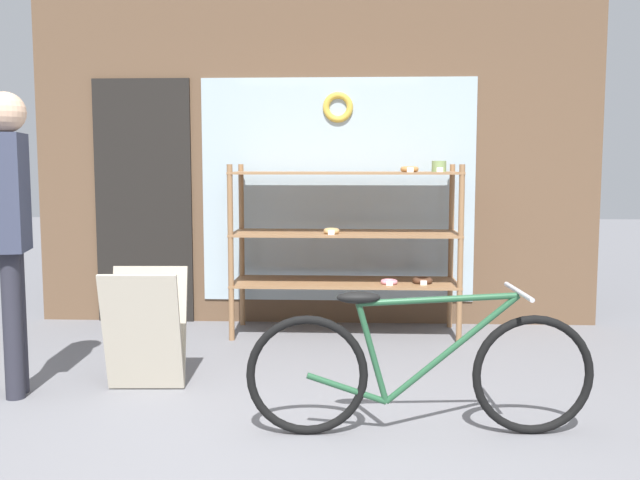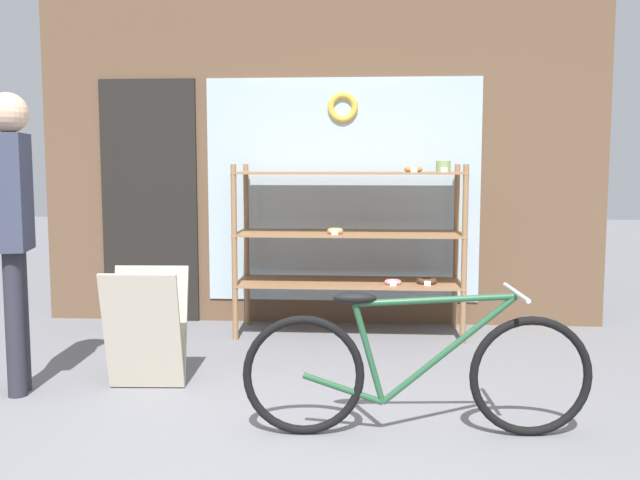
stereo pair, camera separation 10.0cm
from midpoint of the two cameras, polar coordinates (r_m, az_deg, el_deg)
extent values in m
plane|color=slate|center=(3.41, -3.05, -17.70)|extent=(30.00, 30.00, 0.00)
cube|color=brown|center=(6.17, 0.44, 10.79)|extent=(4.82, 0.08, 3.76)
cube|color=#A3B7C1|center=(6.09, 2.29, 3.97)|extent=(2.32, 0.02, 1.90)
cube|color=black|center=(6.37, -13.04, 3.01)|extent=(0.84, 0.03, 2.10)
torus|color=gold|center=(6.09, 2.31, 10.57)|extent=(0.26, 0.06, 0.26)
cylinder|color=#8E6642|center=(5.56, -6.35, -1.05)|extent=(0.04, 0.04, 1.37)
cylinder|color=#8E6642|center=(5.52, 11.98, -1.19)|extent=(0.04, 0.04, 1.37)
cylinder|color=#8E6642|center=(6.09, -5.42, -0.42)|extent=(0.04, 0.04, 1.37)
cylinder|color=#8E6642|center=(6.06, 11.29, -0.55)|extent=(0.04, 0.04, 1.37)
cube|color=#8E6642|center=(5.78, 2.83, -3.41)|extent=(1.81, 0.58, 0.02)
cube|color=#8E6642|center=(5.73, 2.86, 0.54)|extent=(1.81, 0.58, 0.02)
cube|color=#8E6642|center=(5.70, 2.88, 5.38)|extent=(1.81, 0.58, 0.02)
torus|color=pink|center=(5.66, 6.36, -3.36)|extent=(0.13, 0.13, 0.04)
cube|color=white|center=(5.59, 6.39, -3.49)|extent=(0.05, 0.00, 0.04)
cylinder|color=#7A995B|center=(5.68, 10.33, 5.81)|extent=(0.11, 0.11, 0.09)
cube|color=white|center=(5.61, 10.40, 5.55)|extent=(0.05, 0.00, 0.04)
torus|color=tan|center=(5.58, 1.74, 0.72)|extent=(0.13, 0.13, 0.04)
cube|color=white|center=(5.51, 1.71, 0.61)|extent=(0.05, 0.00, 0.04)
torus|color=#4C2D1E|center=(5.72, 9.03, -3.25)|extent=(0.16, 0.16, 0.05)
cube|color=white|center=(5.64, 9.10, -3.44)|extent=(0.05, 0.00, 0.04)
torus|color=#B27A42|center=(5.57, 7.99, 5.63)|extent=(0.14, 0.14, 0.04)
cube|color=white|center=(5.49, 8.05, 5.58)|extent=(0.05, 0.00, 0.04)
torus|color=black|center=(3.67, -0.53, -10.77)|extent=(0.62, 0.08, 0.62)
torus|color=black|center=(3.82, 17.24, -10.38)|extent=(0.62, 0.08, 0.62)
cylinder|color=#235133|center=(3.69, 11.02, -8.62)|extent=(0.68, 0.07, 0.57)
cylinder|color=#235133|center=(3.62, 9.98, -4.75)|extent=(0.81, 0.08, 0.07)
cylinder|color=#235133|center=(3.65, 4.72, -9.03)|extent=(0.18, 0.04, 0.52)
cylinder|color=#235133|center=(3.69, 2.65, -11.81)|extent=(0.41, 0.05, 0.17)
ellipsoid|color=black|center=(3.58, 3.61, -4.64)|extent=(0.22, 0.10, 0.06)
cylinder|color=#B2B2B7|center=(3.70, 16.17, -4.05)|extent=(0.05, 0.46, 0.02)
cube|color=#B2A893|center=(4.42, -13.41, -7.16)|extent=(0.47, 0.22, 0.73)
cube|color=#B2A893|center=(4.59, -12.84, -6.66)|extent=(0.47, 0.22, 0.73)
cylinder|color=#282833|center=(4.57, -22.65, -6.26)|extent=(0.11, 0.11, 0.87)
cylinder|color=#282833|center=(4.68, -22.35, -5.98)|extent=(0.11, 0.11, 0.87)
cube|color=#33384C|center=(4.53, -22.90, 3.53)|extent=(0.25, 0.35, 0.69)
sphere|color=tan|center=(4.54, -23.14, 9.35)|extent=(0.23, 0.23, 0.23)
camera|label=1|loc=(0.05, -89.34, 0.07)|focal=40.00mm
camera|label=2|loc=(0.05, 90.66, -0.07)|focal=40.00mm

